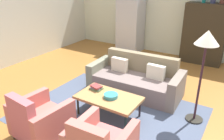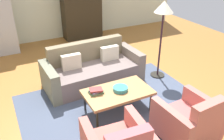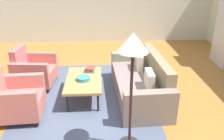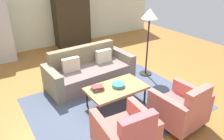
{
  "view_description": "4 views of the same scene",
  "coord_description": "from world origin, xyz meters",
  "px_view_note": "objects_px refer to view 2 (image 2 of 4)",
  "views": [
    {
      "loc": [
        1.83,
        -3.59,
        2.54
      ],
      "look_at": [
        -0.43,
        0.0,
        0.76
      ],
      "focal_mm": 36.35,
      "sensor_mm": 36.0,
      "label": 1
    },
    {
      "loc": [
        -1.93,
        -3.59,
        2.73
      ],
      "look_at": [
        -0.2,
        -0.17,
        0.7
      ],
      "focal_mm": 38.39,
      "sensor_mm": 36.0,
      "label": 2
    },
    {
      "loc": [
        3.92,
        -0.12,
        2.42
      ],
      "look_at": [
        0.04,
        0.1,
        0.71
      ],
      "focal_mm": 36.92,
      "sensor_mm": 36.0,
      "label": 3
    },
    {
      "loc": [
        -2.38,
        -3.59,
        2.64
      ],
      "look_at": [
        -0.13,
        -0.15,
        0.66
      ],
      "focal_mm": 35.11,
      "sensor_mm": 36.0,
      "label": 4
    }
  ],
  "objects_px": {
    "book_stack": "(96,91)",
    "cabinet": "(81,10)",
    "armchair_right": "(190,123)",
    "coffee_table": "(118,93)",
    "couch": "(92,70)",
    "floor_lamp": "(163,14)",
    "fruit_bowl": "(120,89)"
  },
  "relations": [
    {
      "from": "book_stack",
      "to": "cabinet",
      "type": "relative_size",
      "value": 0.14
    },
    {
      "from": "book_stack",
      "to": "armchair_right",
      "type": "bearing_deg",
      "value": -52.79
    },
    {
      "from": "armchair_right",
      "to": "cabinet",
      "type": "distance_m",
      "value": 5.2
    },
    {
      "from": "coffee_table",
      "to": "book_stack",
      "type": "height_order",
      "value": "book_stack"
    },
    {
      "from": "couch",
      "to": "book_stack",
      "type": "relative_size",
      "value": 8.54
    },
    {
      "from": "coffee_table",
      "to": "armchair_right",
      "type": "bearing_deg",
      "value": -62.63
    },
    {
      "from": "armchair_right",
      "to": "floor_lamp",
      "type": "bearing_deg",
      "value": 62.83
    },
    {
      "from": "couch",
      "to": "floor_lamp",
      "type": "distance_m",
      "value": 1.91
    },
    {
      "from": "cabinet",
      "to": "coffee_table",
      "type": "bearing_deg",
      "value": -101.82
    },
    {
      "from": "couch",
      "to": "floor_lamp",
      "type": "relative_size",
      "value": 1.24
    },
    {
      "from": "coffee_table",
      "to": "book_stack",
      "type": "bearing_deg",
      "value": 162.66
    },
    {
      "from": "armchair_right",
      "to": "fruit_bowl",
      "type": "bearing_deg",
      "value": 112.13
    },
    {
      "from": "couch",
      "to": "armchair_right",
      "type": "xyz_separation_m",
      "value": [
        0.61,
        -2.35,
        0.06
      ]
    },
    {
      "from": "couch",
      "to": "coffee_table",
      "type": "relative_size",
      "value": 1.78
    },
    {
      "from": "coffee_table",
      "to": "couch",
      "type": "bearing_deg",
      "value": 90.17
    },
    {
      "from": "coffee_table",
      "to": "cabinet",
      "type": "distance_m",
      "value": 4.11
    },
    {
      "from": "armchair_right",
      "to": "floor_lamp",
      "type": "relative_size",
      "value": 0.51
    },
    {
      "from": "armchair_right",
      "to": "couch",
      "type": "bearing_deg",
      "value": 101.29
    },
    {
      "from": "couch",
      "to": "armchair_right",
      "type": "relative_size",
      "value": 2.43
    },
    {
      "from": "armchair_right",
      "to": "fruit_bowl",
      "type": "xyz_separation_m",
      "value": [
        -0.55,
        1.17,
        0.11
      ]
    },
    {
      "from": "book_stack",
      "to": "floor_lamp",
      "type": "relative_size",
      "value": 0.15
    },
    {
      "from": "couch",
      "to": "armchair_right",
      "type": "bearing_deg",
      "value": 102.11
    },
    {
      "from": "cabinet",
      "to": "floor_lamp",
      "type": "distance_m",
      "value": 3.36
    },
    {
      "from": "floor_lamp",
      "to": "couch",
      "type": "bearing_deg",
      "value": 162.99
    },
    {
      "from": "armchair_right",
      "to": "cabinet",
      "type": "relative_size",
      "value": 0.49
    },
    {
      "from": "couch",
      "to": "armchair_right",
      "type": "distance_m",
      "value": 2.43
    },
    {
      "from": "coffee_table",
      "to": "fruit_bowl",
      "type": "relative_size",
      "value": 4.5
    },
    {
      "from": "coffee_table",
      "to": "fruit_bowl",
      "type": "bearing_deg",
      "value": 0.0
    },
    {
      "from": "fruit_bowl",
      "to": "book_stack",
      "type": "bearing_deg",
      "value": 164.7
    },
    {
      "from": "couch",
      "to": "floor_lamp",
      "type": "height_order",
      "value": "floor_lamp"
    },
    {
      "from": "couch",
      "to": "book_stack",
      "type": "height_order",
      "value": "couch"
    },
    {
      "from": "book_stack",
      "to": "cabinet",
      "type": "bearing_deg",
      "value": 72.74
    }
  ]
}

